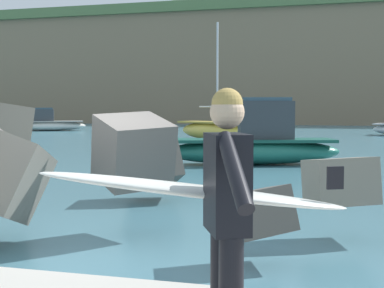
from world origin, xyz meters
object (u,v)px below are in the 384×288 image
at_px(boat_near_centre, 255,144).
at_px(boat_mid_left, 47,124).
at_px(station_building_west, 208,4).
at_px(surfer_with_board, 218,206).
at_px(station_building_central, 193,7).
at_px(boat_mid_centre, 213,130).

distance_m(boat_near_centre, boat_mid_left, 30.09).
bearing_deg(station_building_west, surfer_with_board, -76.88).
xyz_separation_m(station_building_west, station_building_central, (-2.93, 1.98, 0.07)).
bearing_deg(boat_mid_centre, station_building_central, 106.07).
bearing_deg(station_building_west, boat_mid_centre, -76.59).
bearing_deg(station_building_central, boat_near_centre, -73.42).
height_order(boat_mid_left, station_building_west, station_building_west).
bearing_deg(boat_near_centre, boat_mid_left, 133.05).
xyz_separation_m(surfer_with_board, station_building_west, (-17.48, 75.01, 16.12)).
xyz_separation_m(boat_near_centre, boat_mid_left, (-20.54, 21.99, -0.08)).
xyz_separation_m(boat_mid_left, station_building_west, (4.85, 38.55, 16.79)).
distance_m(boat_mid_left, boat_mid_centre, 18.41).
relative_size(surfer_with_board, station_building_central, 0.26).
height_order(surfer_with_board, boat_near_centre, boat_near_centre).
bearing_deg(station_building_west, boat_mid_left, -97.17).
bearing_deg(surfer_with_board, station_building_west, 103.12).
bearing_deg(boat_mid_centre, station_building_west, 103.41).
relative_size(boat_mid_centre, station_building_west, 1.11).
xyz_separation_m(boat_near_centre, station_building_central, (-18.62, 62.52, 16.79)).
relative_size(boat_near_centre, boat_mid_centre, 0.89).
relative_size(surfer_with_board, boat_mid_left, 0.33).
height_order(surfer_with_board, station_building_central, station_building_central).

